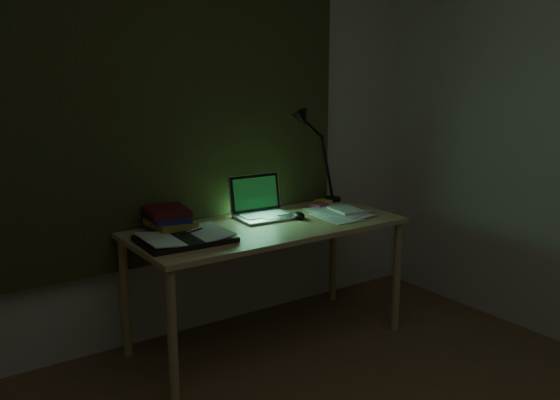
# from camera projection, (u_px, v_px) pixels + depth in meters

# --- Properties ---
(wall_back) EXTENTS (3.50, 0.00, 2.50)m
(wall_back) POSITION_uv_depth(u_px,v_px,m) (155.00, 112.00, 3.23)
(wall_back) COLOR beige
(wall_back) RESTS_ON ground
(curtain) EXTENTS (2.20, 0.06, 2.00)m
(curtain) POSITION_uv_depth(u_px,v_px,m) (156.00, 72.00, 3.15)
(curtain) COLOR #34371B
(curtain) RESTS_ON wall_back
(desk) EXTENTS (1.45, 0.64, 0.66)m
(desk) POSITION_uv_depth(u_px,v_px,m) (267.00, 284.00, 3.35)
(desk) COLOR tan
(desk) RESTS_ON floor
(laptop) EXTENTS (0.34, 0.37, 0.23)m
(laptop) POSITION_uv_depth(u_px,v_px,m) (266.00, 198.00, 3.39)
(laptop) COLOR #B9B9BE
(laptop) RESTS_ON desk
(open_textbook) EXTENTS (0.44, 0.33, 0.04)m
(open_textbook) POSITION_uv_depth(u_px,v_px,m) (185.00, 238.00, 2.98)
(open_textbook) COLOR white
(open_textbook) RESTS_ON desk
(book_stack) EXTENTS (0.23, 0.26, 0.12)m
(book_stack) POSITION_uv_depth(u_px,v_px,m) (169.00, 219.00, 3.14)
(book_stack) COLOR white
(book_stack) RESTS_ON desk
(loose_papers) EXTENTS (0.40, 0.41, 0.02)m
(loose_papers) POSITION_uv_depth(u_px,v_px,m) (338.00, 211.00, 3.54)
(loose_papers) COLOR white
(loose_papers) RESTS_ON desk
(mouse) EXTENTS (0.09, 0.11, 0.04)m
(mouse) POSITION_uv_depth(u_px,v_px,m) (299.00, 215.00, 3.40)
(mouse) COLOR black
(mouse) RESTS_ON desk
(sticky_yellow) EXTENTS (0.09, 0.09, 0.02)m
(sticky_yellow) POSITION_uv_depth(u_px,v_px,m) (323.00, 201.00, 3.79)
(sticky_yellow) COLOR yellow
(sticky_yellow) RESTS_ON desk
(sticky_pink) EXTENTS (0.10, 0.10, 0.02)m
(sticky_pink) POSITION_uv_depth(u_px,v_px,m) (319.00, 205.00, 3.70)
(sticky_pink) COLOR #C44C73
(sticky_pink) RESTS_ON desk
(desk_lamp) EXTENTS (0.42, 0.35, 0.56)m
(desk_lamp) POSITION_uv_depth(u_px,v_px,m) (333.00, 156.00, 3.78)
(desk_lamp) COLOR black
(desk_lamp) RESTS_ON desk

